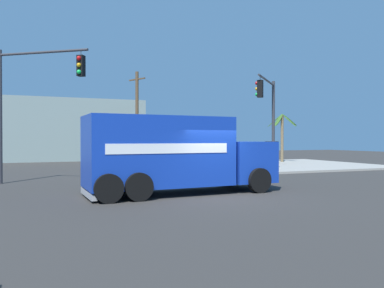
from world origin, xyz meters
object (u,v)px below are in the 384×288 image
object	(u,v)px
traffic_light_secondary	(269,110)
palm_tree_far	(282,130)
delivery_truck	(175,154)
traffic_light_primary	(26,95)
vending_machine_red	(272,152)
utility_pole	(137,116)

from	to	relation	value
traffic_light_secondary	palm_tree_far	xyz separation A→B (m)	(7.12, 8.74, -0.95)
delivery_truck	traffic_light_secondary	bearing A→B (deg)	35.04
traffic_light_primary	palm_tree_far	distance (m)	22.67
vending_machine_red	utility_pole	size ratio (longest dim) A/B	0.22
delivery_truck	palm_tree_far	bearing A→B (deg)	43.46
utility_pole	vending_machine_red	bearing A→B (deg)	-38.92
delivery_truck	utility_pole	size ratio (longest dim) A/B	0.92
vending_machine_red	utility_pole	xyz separation A→B (m)	(-9.54, 7.70, 3.28)
traffic_light_primary	delivery_truck	bearing A→B (deg)	-44.43
traffic_light_primary	palm_tree_far	world-z (taller)	traffic_light_primary
traffic_light_secondary	palm_tree_far	bearing A→B (deg)	50.82
traffic_light_secondary	palm_tree_far	size ratio (longest dim) A/B	1.34
delivery_truck	utility_pole	world-z (taller)	utility_pole
traffic_light_primary	palm_tree_far	xyz separation A→B (m)	(20.79, 8.96, -1.26)
traffic_light_secondary	vending_machine_red	world-z (taller)	traffic_light_secondary
traffic_light_primary	utility_pole	bearing A→B (deg)	58.93
traffic_light_primary	utility_pole	xyz separation A→B (m)	(8.99, 14.92, 0.07)
palm_tree_far	vending_machine_red	bearing A→B (deg)	-142.43
vending_machine_red	traffic_light_secondary	bearing A→B (deg)	-124.79
delivery_truck	vending_machine_red	distance (m)	18.14
delivery_truck	utility_pole	xyz separation A→B (m)	(3.42, 20.38, 2.79)
delivery_truck	vending_machine_red	bearing A→B (deg)	44.38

